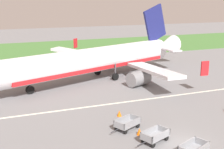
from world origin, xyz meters
TOP-DOWN VIEW (x-y plane):
  - ground_plane at (0.00, 0.00)m, footprint 220.00×220.00m
  - grass_strip at (0.00, 53.78)m, footprint 220.00×28.00m
  - apron_stripe at (0.00, 11.47)m, footprint 120.00×0.36m
  - airplane at (0.09, 22.81)m, footprint 36.50×29.71m
  - baggage_cart_second_in_row at (-0.39, -2.17)m, footprint 3.56×2.25m
  - baggage_cart_third_in_row at (-2.06, 1.08)m, footprint 3.56×2.25m
  - baggage_cart_fourth_in_row at (-3.25, 4.34)m, footprint 3.51×2.37m
  - traffic_cone_near_plane at (-2.73, 7.61)m, footprint 0.50×0.50m
  - traffic_cone_mid_apron at (-2.71, 2.81)m, footprint 0.50×0.50m

SIDE VIEW (x-z plane):
  - ground_plane at x=0.00m, z-range 0.00..0.00m
  - apron_stripe at x=0.00m, z-range 0.00..0.01m
  - grass_strip at x=0.00m, z-range 0.00..0.06m
  - traffic_cone_mid_apron at x=-2.71m, z-range 0.00..0.65m
  - traffic_cone_near_plane at x=-2.73m, z-range 0.00..0.65m
  - baggage_cart_second_in_row at x=-0.39m, z-range 0.07..1.14m
  - baggage_cart_third_in_row at x=-2.06m, z-range 0.07..1.14m
  - baggage_cart_fourth_in_row at x=-3.25m, z-range 0.07..1.14m
  - airplane at x=0.09m, z-range -2.62..8.72m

